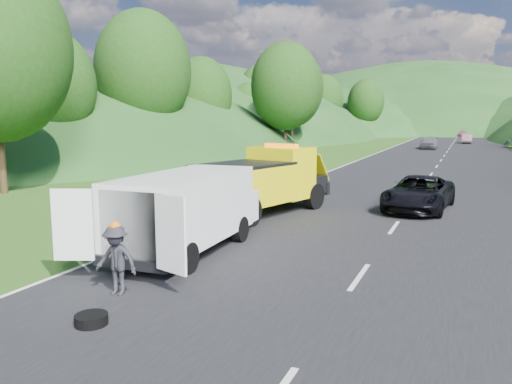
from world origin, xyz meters
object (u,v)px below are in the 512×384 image
at_px(child, 181,246).
at_px(worker, 118,295).
at_px(tow_truck, 264,180).
at_px(woman, 173,238).
at_px(passing_suv, 418,210).
at_px(white_van, 188,208).
at_px(suitcase, 161,216).
at_px(spare_tire, 92,326).

xyz_separation_m(child, worker, (0.96, -4.21, 0.00)).
height_order(tow_truck, woman, tow_truck).
relative_size(woman, passing_suv, 0.33).
height_order(white_van, suitcase, white_van).
bearing_deg(woman, passing_suv, -54.45).
distance_m(tow_truck, white_van, 6.26).
height_order(worker, suitcase, worker).
bearing_deg(spare_tire, white_van, 100.60).
xyz_separation_m(woman, child, (0.77, -0.79, 0.00)).
bearing_deg(white_van, spare_tire, -81.84).
height_order(woman, spare_tire, woman).
xyz_separation_m(tow_truck, white_van, (0.20, -6.26, -0.06)).
bearing_deg(white_van, child, 135.20).
relative_size(white_van, suitcase, 11.16).
relative_size(white_van, spare_tire, 10.68).
relative_size(suitcase, passing_suv, 0.12).
xyz_separation_m(worker, passing_suv, (5.14, 13.23, 0.00)).
bearing_deg(tow_truck, woman, -88.34).
distance_m(white_van, worker, 3.91).
relative_size(worker, passing_suv, 0.30).
bearing_deg(woman, tow_truck, -27.90).
height_order(child, passing_suv, passing_suv).
relative_size(white_van, worker, 4.25).
distance_m(white_van, woman, 2.31).
distance_m(worker, suitcase, 7.43).
height_order(woman, worker, woman).
bearing_deg(tow_truck, suitcase, -114.93).
bearing_deg(suitcase, worker, -63.51).
height_order(worker, spare_tire, worker).
xyz_separation_m(worker, spare_tire, (0.61, -1.53, 0.00)).
xyz_separation_m(white_van, child, (-0.59, 0.54, -1.31)).
height_order(child, worker, worker).
bearing_deg(spare_tire, suitcase, 115.63).
bearing_deg(suitcase, spare_tire, -64.37).
bearing_deg(woman, child, -150.08).
relative_size(woman, worker, 1.09).
bearing_deg(suitcase, passing_suv, 37.91).
bearing_deg(child, suitcase, 158.48).
bearing_deg(woman, white_van, -148.76).
bearing_deg(child, white_van, -17.92).
bearing_deg(tow_truck, white_van, -73.18).
distance_m(suitcase, passing_suv, 10.72).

